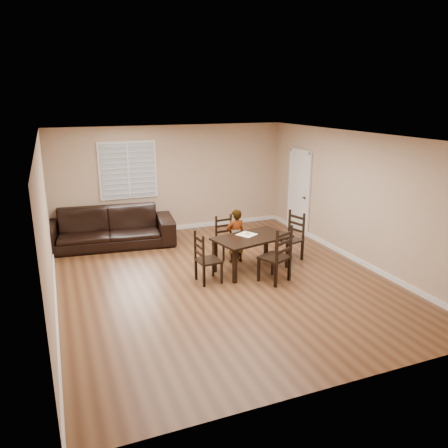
{
  "coord_description": "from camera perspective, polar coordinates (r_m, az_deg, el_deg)",
  "views": [
    {
      "loc": [
        -2.81,
        -7.2,
        3.37
      ],
      "look_at": [
        0.17,
        0.33,
        1.0
      ],
      "focal_mm": 35.0,
      "sensor_mm": 36.0,
      "label": 1
    }
  ],
  "objects": [
    {
      "name": "dining_table",
      "position": [
        8.7,
        3.65,
        -2.21
      ],
      "size": [
        1.65,
        1.17,
        0.7
      ],
      "rotation": [
        0.0,
        0.0,
        0.23
      ],
      "color": "black",
      "rests_on": "ground"
    },
    {
      "name": "chair_near",
      "position": [
        9.49,
        0.12,
        -1.83
      ],
      "size": [
        0.45,
        0.42,
        0.91
      ],
      "rotation": [
        0.0,
        0.0,
        0.1
      ],
      "color": "black",
      "rests_on": "ground"
    },
    {
      "name": "chair_far",
      "position": [
        8.17,
        7.35,
        -4.4
      ],
      "size": [
        0.64,
        0.63,
        1.1
      ],
      "rotation": [
        0.0,
        0.0,
        3.58
      ],
      "color": "black",
      "rests_on": "ground"
    },
    {
      "name": "chair_left",
      "position": [
        8.14,
        -2.8,
        -4.76
      ],
      "size": [
        0.45,
        0.47,
        0.98
      ],
      "rotation": [
        0.0,
        0.0,
        1.65
      ],
      "color": "black",
      "rests_on": "ground"
    },
    {
      "name": "sofa",
      "position": [
        10.49,
        -14.85,
        -0.48
      ],
      "size": [
        3.12,
        1.51,
        0.88
      ],
      "primitive_type": "imported",
      "rotation": [
        0.0,
        0.0,
        -0.12
      ],
      "color": "black",
      "rests_on": "ground"
    },
    {
      "name": "child",
      "position": [
        9.12,
        1.52,
        -1.57
      ],
      "size": [
        0.42,
        0.28,
        1.14
      ],
      "primitive_type": "imported",
      "rotation": [
        0.0,
        0.0,
        3.15
      ],
      "color": "gray",
      "rests_on": "ground"
    },
    {
      "name": "chair_right",
      "position": [
        9.48,
        9.08,
        -1.73
      ],
      "size": [
        0.55,
        0.57,
        1.03
      ],
      "rotation": [
        0.0,
        0.0,
        -1.28
      ],
      "color": "black",
      "rests_on": "ground"
    },
    {
      "name": "donut",
      "position": [
        8.8,
        3.08,
        -1.22
      ],
      "size": [
        0.09,
        0.09,
        0.03
      ],
      "color": "gold",
      "rests_on": "napkin"
    },
    {
      "name": "napkin",
      "position": [
        8.79,
        2.98,
        -1.36
      ],
      "size": [
        0.45,
        0.45,
        0.0
      ],
      "primitive_type": "cube",
      "rotation": [
        0.0,
        0.0,
        0.51
      ],
      "color": "silver",
      "rests_on": "dining_table"
    },
    {
      "name": "room",
      "position": [
        8.06,
        -0.51,
        5.13
      ],
      "size": [
        6.04,
        7.04,
        2.72
      ],
      "color": "tan",
      "rests_on": "ground"
    },
    {
      "name": "ground",
      "position": [
        8.43,
        -0.27,
        -7.25
      ],
      "size": [
        7.0,
        7.0,
        0.0
      ],
      "primitive_type": "plane",
      "color": "brown",
      "rests_on": "ground"
    }
  ]
}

